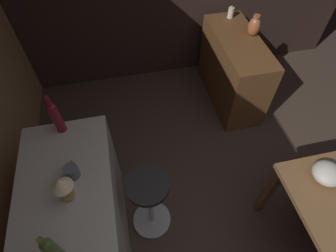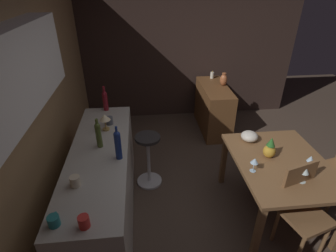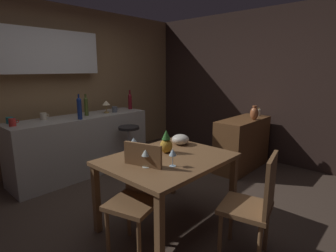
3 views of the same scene
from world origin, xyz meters
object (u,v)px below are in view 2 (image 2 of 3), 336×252
Objects in this scene: pineapple_centerpiece at (270,149)px; fruit_bowl at (249,136)px; wine_bottle_ruby at (105,100)px; sideboard_cabinet at (213,108)px; wine_glass_right at (255,161)px; wine_bottle_cobalt at (118,144)px; vase_copper at (224,80)px; wine_glass_center at (305,171)px; wine_bottle_olive at (98,134)px; chair_near_window at (301,207)px; cup_teal at (54,221)px; dining_table at (280,168)px; cup_slate at (109,121)px; cup_cream at (75,181)px; counter_lamp at (105,119)px; pillar_candle_tall at (212,75)px; cup_red at (84,222)px; bar_stool at (149,159)px; wine_glass_left at (311,159)px.

fruit_bowl is at bearing 14.86° from pineapple_centerpiece.
sideboard_cabinet is at bearing -63.18° from wine_bottle_ruby.
wine_bottle_ruby reaches higher than wine_glass_right.
vase_copper is (2.04, -1.66, -0.14)m from wine_bottle_cobalt.
wine_bottle_olive is (0.58, 1.97, 0.18)m from wine_glass_center.
cup_teal is (-0.30, 2.17, 0.42)m from chair_near_window.
cup_slate is (0.74, 1.87, 0.29)m from dining_table.
wine_bottle_cobalt reaches higher than fruit_bowl.
wine_glass_center is 2.19m from cup_slate.
cup_slate is at bearing 69.97° from pineapple_centerpiece.
wine_bottle_cobalt is 1.61× the size of vase_copper.
wine_bottle_cobalt is at bearing 75.11° from chair_near_window.
chair_near_window is (-0.44, -0.03, -0.14)m from dining_table.
sideboard_cabinet is 9.04× the size of cup_cream.
wine_bottle_cobalt is at bearing 142.75° from sideboard_cabinet.
dining_table is at bearing -155.40° from fruit_bowl.
wine_glass_right is 0.71× the size of vase_copper.
cup_teal reaches higher than fruit_bowl.
chair_near_window reaches higher than wine_glass_right.
fruit_bowl is 0.99× the size of counter_lamp.
wine_bottle_olive is at bearing 82.43° from dining_table.
wine_bottle_ruby is 2.40× the size of pillar_candle_tall.
wine_glass_right is 1.12× the size of pillar_candle_tall.
pineapple_centerpiece is at bearing -77.53° from cup_cream.
sideboard_cabinet is 3.41m from cup_teal.
counter_lamp is at bearing 64.45° from wine_glass_center.
wine_bottle_cobalt reaches higher than sideboard_cabinet.
pillar_candle_tall is (2.77, 0.19, 0.00)m from wine_glass_center.
chair_near_window is 2.90× the size of wine_bottle_olive.
wine_bottle_cobalt is 3.07× the size of cup_red.
chair_near_window is at bearing -176.06° from dining_table.
chair_near_window is at bearing -118.25° from counter_lamp.
wine_bottle_ruby is (1.57, 1.98, 0.53)m from chair_near_window.
wine_bottle_olive is 0.34m from counter_lamp.
bar_stool is 3.31× the size of vase_copper.
pillar_candle_tall is at bearing -28.68° from cup_red.
wine_bottle_ruby is (1.29, 2.15, 0.18)m from wine_glass_left.
wine_bottle_olive is 0.50m from cup_slate.
dining_table is 0.46m from chair_near_window.
pineapple_centerpiece is at bearing -50.16° from wine_glass_right.
pillar_candle_tall is (1.31, -1.79, -0.17)m from wine_bottle_ruby.
chair_near_window is at bearing -128.46° from wine_bottle_ruby.
dining_table is at bearing -71.89° from wine_glass_right.
dining_table is 3.43× the size of wine_bottle_cobalt.
counter_lamp is (1.04, 1.93, 0.53)m from chair_near_window.
cup_cream is at bearing 102.47° from pineapple_centerpiece.
pillar_candle_tall is at bearing -31.91° from cup_teal.
bar_stool is 1.31m from cup_cream.
vase_copper is at bearing -8.29° from wine_glass_right.
wine_bottle_cobalt is 0.89m from cup_teal.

